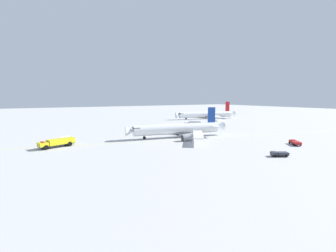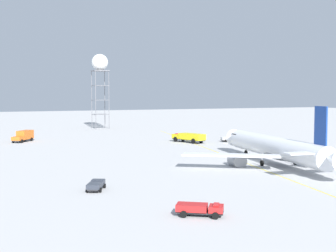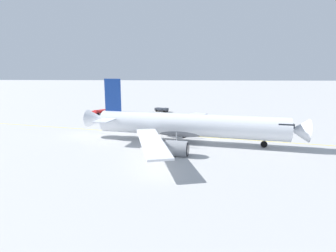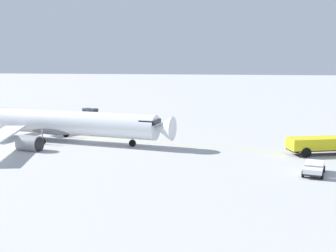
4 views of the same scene
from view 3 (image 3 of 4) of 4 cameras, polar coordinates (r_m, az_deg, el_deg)
ground_plane at (r=50.67m, az=9.69°, el=-3.30°), size 600.00×600.00×0.00m
airliner_main at (r=49.15m, az=3.97°, el=-0.01°), size 39.65×36.81×11.50m
ops_pickup_truck at (r=83.35m, az=-13.78°, el=2.93°), size 4.55×5.20×1.41m
baggage_truck_truck at (r=86.23m, az=-1.32°, el=3.48°), size 4.54×3.59×1.22m
taxiway_centreline at (r=55.27m, az=1.04°, el=-1.88°), size 168.48×38.94×0.01m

